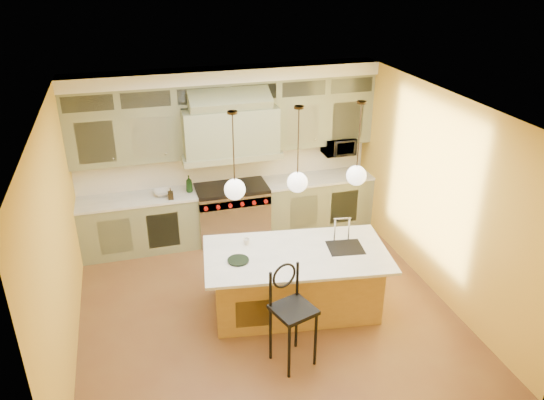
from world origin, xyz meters
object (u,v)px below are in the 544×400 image
object	(u,v)px
counter_stool	(292,310)
microwave	(339,146)
range	(232,212)
kitchen_island	(296,279)

from	to	relation	value
counter_stool	microwave	world-z (taller)	microwave
range	counter_stool	size ratio (longest dim) A/B	0.93
range	counter_stool	xyz separation A→B (m)	(0.03, -3.21, 0.26)
range	counter_stool	distance (m)	3.22
kitchen_island	range	bearing A→B (deg)	108.42
kitchen_island	microwave	distance (m)	2.98
microwave	kitchen_island	bearing A→B (deg)	-123.31
counter_stool	kitchen_island	bearing A→B (deg)	50.89
counter_stool	range	bearing A→B (deg)	72.55
range	microwave	size ratio (longest dim) A/B	2.21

